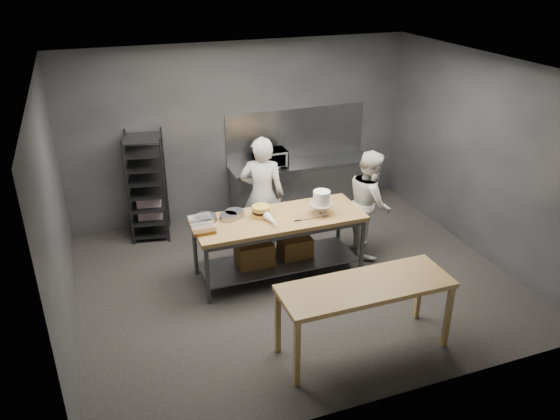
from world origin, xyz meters
name	(u,v)px	position (x,y,z in m)	size (l,w,h in m)	color
ground	(294,279)	(0.00, 0.00, 0.00)	(6.00, 6.00, 0.00)	black
back_wall	(242,131)	(0.00, 2.50, 1.50)	(6.00, 0.04, 3.00)	#4C4F54
work_table	(276,238)	(-0.19, 0.25, 0.57)	(2.40, 0.90, 0.92)	olive
near_counter	(366,291)	(0.19, -1.69, 0.81)	(2.00, 0.70, 0.90)	#9D7641
back_counter	(302,186)	(1.00, 2.18, 0.45)	(2.60, 0.60, 0.90)	slate
splashback_panel	(296,133)	(1.00, 2.48, 1.35)	(2.60, 0.02, 0.90)	slate
speed_rack	(147,187)	(-1.72, 2.10, 0.86)	(0.71, 0.75, 1.75)	black
chef_behind	(262,195)	(-0.14, 1.00, 0.93)	(0.68, 0.44, 1.86)	silver
chef_right	(370,203)	(1.38, 0.40, 0.82)	(0.80, 0.62, 1.65)	silver
microwave	(271,159)	(0.41, 2.18, 1.05)	(0.54, 0.37, 0.30)	black
frosted_cake_stand	(322,200)	(0.44, 0.12, 1.14)	(0.34, 0.34, 0.35)	#BFB299
layer_cake	(261,211)	(-0.38, 0.33, 1.00)	(0.25, 0.25, 0.16)	#E6BD49
cake_pans	(216,217)	(-1.00, 0.44, 0.96)	(0.76, 0.36, 0.07)	gray
piping_bag	(272,220)	(-0.32, 0.05, 0.98)	(0.12, 0.12, 0.38)	white
offset_spatula	(303,220)	(0.13, 0.02, 0.93)	(0.36, 0.02, 0.02)	slate
pastry_clamshells	(202,225)	(-1.24, 0.25, 0.98)	(0.32, 0.47, 0.11)	#8A5E1B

